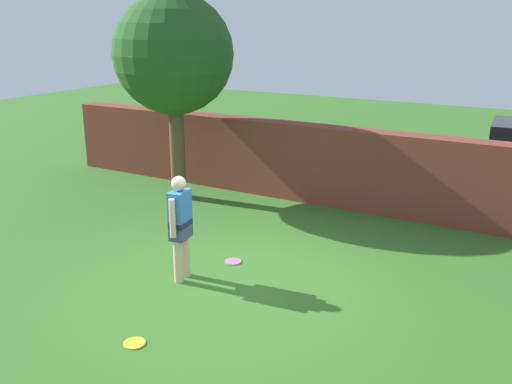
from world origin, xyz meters
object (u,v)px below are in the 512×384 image
at_px(tree, 173,55).
at_px(frisbee_yellow, 135,343).
at_px(person, 180,223).
at_px(frisbee_pink, 233,262).

height_order(tree, frisbee_yellow, tree).
xyz_separation_m(person, frisbee_pink, (0.36, 0.89, -0.89)).
bearing_deg(frisbee_pink, person, -111.85).
height_order(person, frisbee_yellow, person).
bearing_deg(frisbee_yellow, frisbee_pink, 94.72).
bearing_deg(tree, frisbee_pink, -39.82).
height_order(frisbee_yellow, frisbee_pink, same).
relative_size(tree, frisbee_yellow, 16.04).
bearing_deg(tree, frisbee_yellow, -58.36).
distance_m(tree, frisbee_pink, 4.85).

